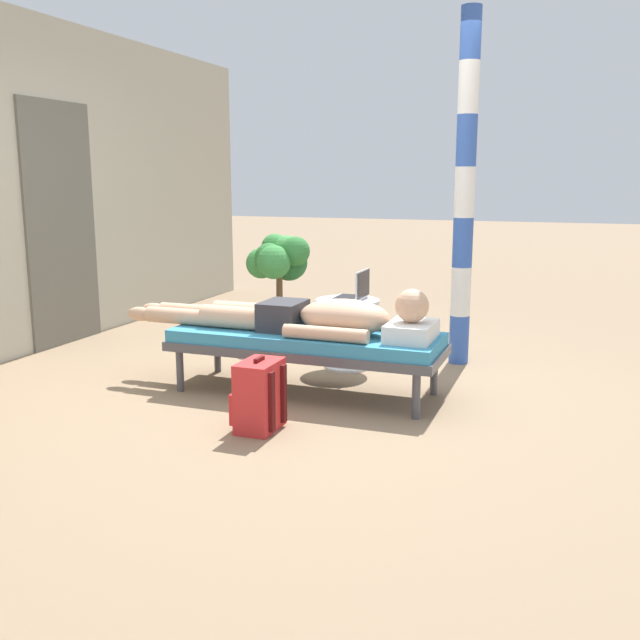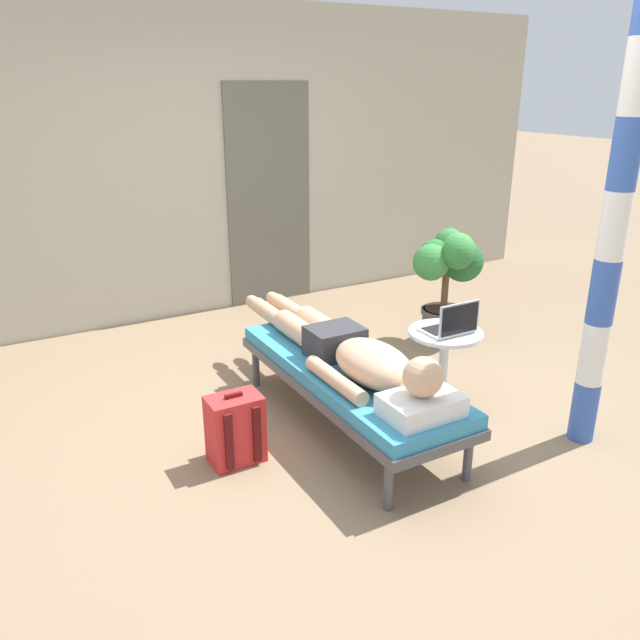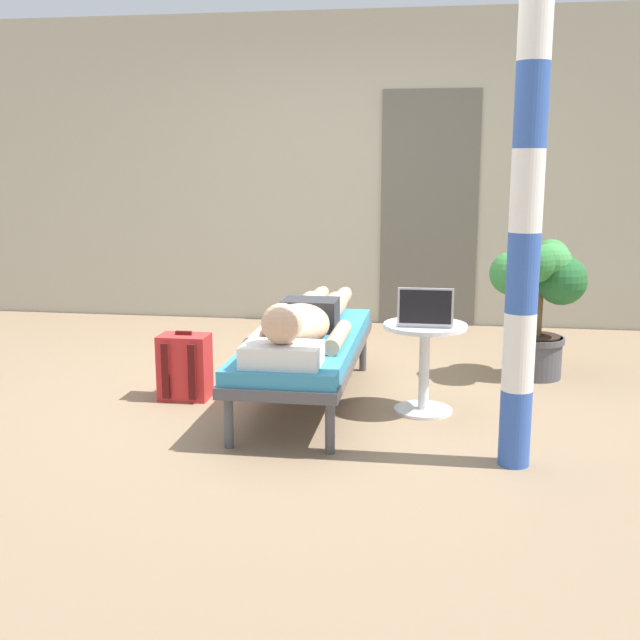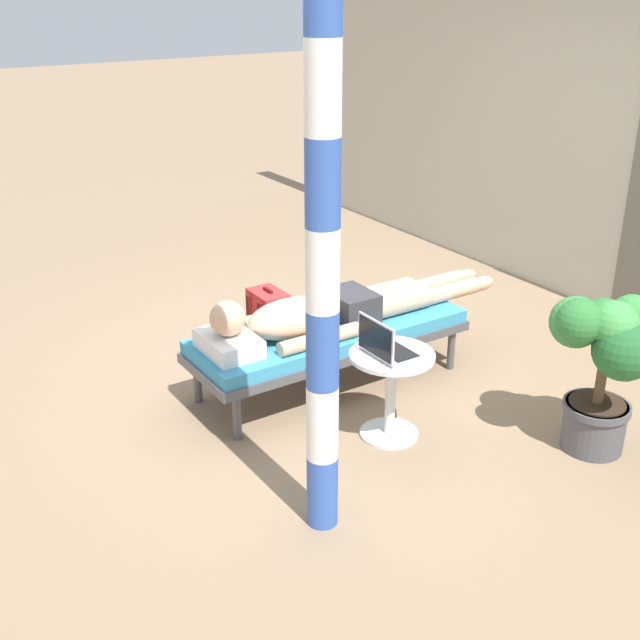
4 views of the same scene
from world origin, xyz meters
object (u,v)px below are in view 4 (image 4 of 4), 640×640
(lounge_chair, at_px, (329,336))
(side_table, at_px, (391,380))
(laptop, at_px, (385,346))
(backpack, at_px, (269,318))
(porch_post, at_px, (323,270))
(person_reclining, at_px, (326,312))
(potted_plant, at_px, (605,350))

(lounge_chair, distance_m, side_table, 0.71)
(laptop, relative_size, backpack, 0.73)
(lounge_chair, distance_m, laptop, 0.75)
(lounge_chair, bearing_deg, porch_post, -35.22)
(laptop, xyz_separation_m, backpack, (-1.46, 0.09, -0.39))
(lounge_chair, xyz_separation_m, laptop, (0.70, -0.11, 0.24))
(side_table, height_order, laptop, laptop)
(person_reclining, height_order, side_table, person_reclining)
(side_table, bearing_deg, person_reclining, 177.89)
(potted_plant, bearing_deg, laptop, -128.32)
(laptop, relative_size, porch_post, 0.12)
(potted_plant, bearing_deg, person_reclining, -149.48)
(lounge_chair, bearing_deg, potted_plant, 29.65)
(person_reclining, relative_size, laptop, 7.00)
(lounge_chair, height_order, person_reclining, person_reclining)
(laptop, xyz_separation_m, porch_post, (0.45, -0.71, 0.72))
(person_reclining, xyz_separation_m, laptop, (0.70, -0.08, 0.07))
(person_reclining, bearing_deg, potted_plant, 30.52)
(lounge_chair, distance_m, backpack, 0.77)
(person_reclining, bearing_deg, lounge_chair, 90.00)
(lounge_chair, distance_m, person_reclining, 0.17)
(person_reclining, height_order, potted_plant, potted_plant)
(potted_plant, xyz_separation_m, porch_post, (-0.27, -1.63, 0.70))
(lounge_chair, relative_size, laptop, 5.86)
(lounge_chair, relative_size, potted_plant, 1.95)
(potted_plant, bearing_deg, porch_post, -99.56)
(backpack, bearing_deg, potted_plant, 20.73)
(porch_post, bearing_deg, person_reclining, 145.75)
(potted_plant, bearing_deg, backpack, -159.27)
(person_reclining, height_order, backpack, person_reclining)
(backpack, distance_m, potted_plant, 2.37)
(side_table, height_order, porch_post, porch_post)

